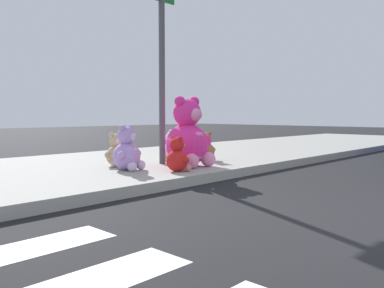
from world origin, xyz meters
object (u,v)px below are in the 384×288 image
Objects in this scene: plush_brown at (206,149)px; plush_white at (172,148)px; plush_tan at (117,153)px; plush_pink_large at (189,138)px; plush_lavender at (128,152)px; plush_red at (178,157)px; sign_pole at (162,69)px.

plush_brown is 0.66m from plush_white.
plush_pink_large is at bearing -46.59° from plush_tan.
plush_brown is at bearing 0.63° from plush_lavender.
plush_red is (-1.45, -0.71, -0.00)m from plush_brown.
sign_pole is 5.77× the size of plush_red.
plush_tan is at bearing 157.94° from sign_pole.
plush_tan is at bearing 71.86° from plush_lavender.
plush_white is 1.61m from plush_red.
sign_pole is at bearing -149.50° from plush_white.
plush_white is 0.83× the size of plush_lavender.
plush_lavender is (-1.03, 0.36, -0.19)m from plush_pink_large.
plush_tan is at bearing 102.02° from plush_red.
plush_tan is 0.97× the size of plush_white.
sign_pole is 1.69m from plush_tan.
plush_tan is 1.79m from plush_brown.
plush_lavender is at bearing 160.74° from plush_pink_large.
plush_tan is at bearing 133.41° from plush_pink_large.
plush_red is 0.77× the size of plush_lavender.
plush_lavender reaches higher than plush_white.
plush_pink_large is at bearing -116.84° from plush_white.
sign_pole is 5.51× the size of plush_tan.
plush_lavender reaches higher than plush_brown.
plush_lavender is at bearing -166.64° from sign_pole.
plush_pink_large reaches higher than plush_red.
plush_pink_large is at bearing 29.61° from plush_red.
plush_brown is 0.78× the size of plush_lavender.
plush_red is 0.82m from plush_lavender.
sign_pole reaches higher than plush_tan.
plush_red is at bearing -153.83° from plush_brown.
plush_brown is (1.72, -0.52, -0.01)m from plush_tan.
plush_brown is at bearing 23.72° from plush_pink_large.
plush_pink_large is at bearing -82.67° from sign_pole.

